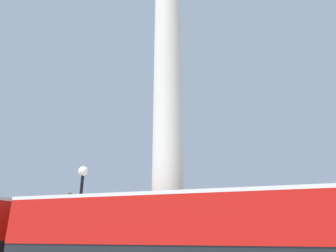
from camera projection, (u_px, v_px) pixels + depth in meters
name	position (u px, v px, depth m)	size (l,w,h in m)	color
monument_column	(168.00, 131.00, 15.05)	(5.23, 5.23, 25.86)	beige
street_lamp	(78.00, 220.00, 13.40)	(0.45, 0.45, 5.96)	black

